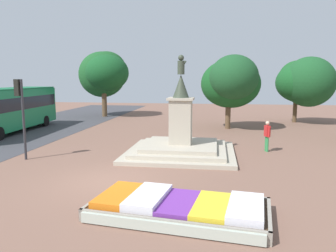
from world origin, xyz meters
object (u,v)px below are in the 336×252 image
Objects in this scene: statue_monument at (181,141)px; pedestrian_near_planter at (267,134)px; city_bus at (6,107)px; traffic_light_mid_block at (21,104)px; flower_planter at (178,208)px.

pedestrian_near_planter is at bearing 16.03° from statue_monument.
statue_monument is at bearing -19.98° from city_bus.
traffic_light_mid_block is 9.14m from city_bus.
pedestrian_near_planter is (4.59, 1.32, 0.25)m from statue_monument.
statue_monument is 3.34× the size of pedestrian_near_planter.
city_bus reaches higher than pedestrian_near_planter.
pedestrian_near_planter is (17.84, -3.50, -0.90)m from city_bus.
traffic_light_mid_block is at bearing -163.27° from statue_monument.
flower_planter is 10.29m from traffic_light_mid_block.
statue_monument is (-0.78, 7.79, 0.48)m from flower_planter.
statue_monument reaches higher than flower_planter.
flower_planter is 0.97× the size of statue_monument.
flower_planter is 7.84m from statue_monument.
flower_planter is at bearing -41.94° from city_bus.
city_bus is (-13.25, 4.82, 1.15)m from statue_monument.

